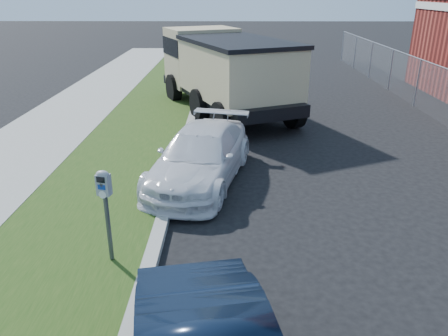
{
  "coord_description": "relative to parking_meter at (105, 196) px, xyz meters",
  "views": [
    {
      "loc": [
        -1.32,
        -6.95,
        4.26
      ],
      "look_at": [
        -1.4,
        1.0,
        1.0
      ],
      "focal_mm": 35.0,
      "sensor_mm": 36.0,
      "label": 1
    }
  ],
  "objects": [
    {
      "name": "ground",
      "position": [
        3.23,
        0.88,
        -1.28
      ],
      "size": [
        120.0,
        120.0,
        0.0
      ],
      "primitive_type": "plane",
      "color": "black",
      "rests_on": "ground"
    },
    {
      "name": "streetside",
      "position": [
        -2.34,
        2.88,
        -1.22
      ],
      "size": [
        6.12,
        50.0,
        0.15
      ],
      "color": "gray",
      "rests_on": "ground"
    },
    {
      "name": "parking_meter",
      "position": [
        0.0,
        0.0,
        0.0
      ],
      "size": [
        0.24,
        0.19,
        1.57
      ],
      "rotation": [
        0.0,
        0.0,
        -0.24
      ],
      "color": "#3F4247",
      "rests_on": "ground"
    },
    {
      "name": "white_wagon",
      "position": [
        1.25,
        3.56,
        -0.65
      ],
      "size": [
        2.71,
        4.64,
        1.26
      ],
      "primitive_type": "imported",
      "rotation": [
        0.0,
        0.0,
        -0.23
      ],
      "color": "silver",
      "rests_on": "ground"
    },
    {
      "name": "dump_truck",
      "position": [
        1.71,
        10.06,
        0.32
      ],
      "size": [
        5.32,
        7.7,
        2.85
      ],
      "rotation": [
        0.0,
        0.0,
        0.41
      ],
      "color": "black",
      "rests_on": "ground"
    }
  ]
}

